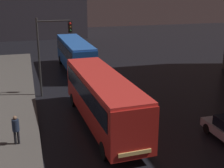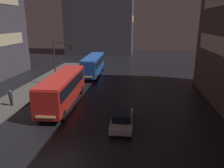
{
  "view_description": "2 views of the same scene",
  "coord_description": "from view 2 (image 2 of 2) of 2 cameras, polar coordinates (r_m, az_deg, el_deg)",
  "views": [
    {
      "loc": [
        -7.31,
        -7.98,
        8.71
      ],
      "look_at": [
        -1.47,
        13.2,
        1.78
      ],
      "focal_mm": 50.0,
      "sensor_mm": 36.0,
      "label": 1
    },
    {
      "loc": [
        5.16,
        -11.68,
        8.85
      ],
      "look_at": [
        2.35,
        10.72,
        2.37
      ],
      "focal_mm": 35.0,
      "sensor_mm": 36.0,
      "label": 2
    }
  ],
  "objects": [
    {
      "name": "building_far_backdrop",
      "position": [
        64.24,
        -3.05,
        20.79
      ],
      "size": [
        18.07,
        12.0,
        28.45
      ],
      "color": "#423D47",
      "rests_on": "ground"
    },
    {
      "name": "bus_near",
      "position": [
        24.21,
        -12.71,
        -0.65
      ],
      "size": [
        3.03,
        10.98,
        3.37
      ],
      "rotation": [
        0.0,
        0.0,
        3.19
      ],
      "color": "#AD1E19",
      "rests_on": "ground"
    },
    {
      "name": "traffic_light_main",
      "position": [
        30.93,
        -13.29,
        7.08
      ],
      "size": [
        2.79,
        0.35,
        6.4
      ],
      "color": "#2D2D2D",
      "rests_on": "ground"
    },
    {
      "name": "sidewalk_left",
      "position": [
        27.35,
        -24.6,
        -4.23
      ],
      "size": [
        4.0,
        48.0,
        0.15
      ],
      "color": "#56514C",
      "rests_on": "ground"
    },
    {
      "name": "bus_far",
      "position": [
        37.14,
        -4.91,
        5.36
      ],
      "size": [
        2.69,
        10.35,
        3.28
      ],
      "rotation": [
        0.0,
        0.0,
        3.17
      ],
      "color": "#194793",
      "rests_on": "ground"
    },
    {
      "name": "ground_plane",
      "position": [
        15.54,
        -14.48,
        -19.29
      ],
      "size": [
        120.0,
        120.0,
        0.0
      ],
      "primitive_type": "plane",
      "color": "black"
    },
    {
      "name": "car_taxi",
      "position": [
        19.24,
        2.64,
        -9.0
      ],
      "size": [
        1.96,
        4.63,
        1.39
      ],
      "rotation": [
        0.0,
        0.0,
        3.16
      ],
      "color": "#B7B7BC",
      "rests_on": "ground"
    },
    {
      "name": "pedestrian_near",
      "position": [
        25.62,
        -24.97,
        -2.98
      ],
      "size": [
        0.44,
        0.44,
        1.71
      ],
      "rotation": [
        0.0,
        0.0,
        6.16
      ],
      "color": "black",
      "rests_on": "sidewalk_left"
    }
  ]
}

